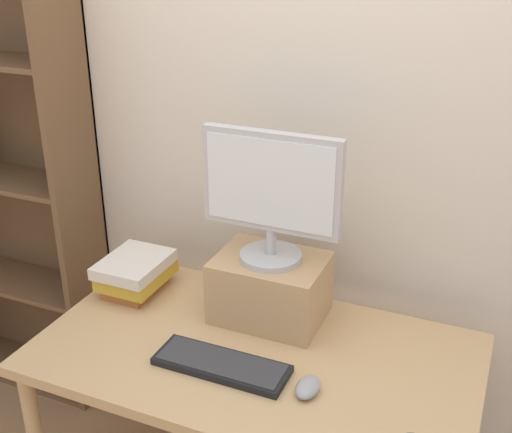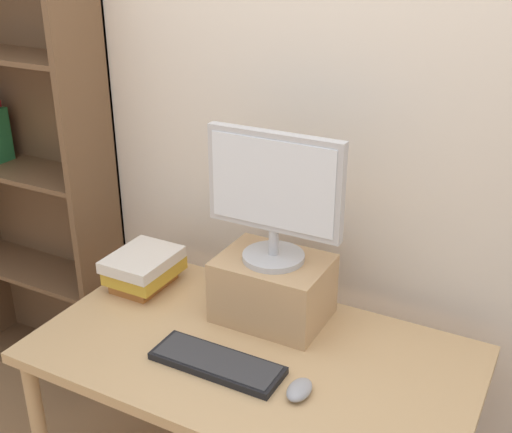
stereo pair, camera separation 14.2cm
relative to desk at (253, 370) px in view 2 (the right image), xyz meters
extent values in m
cube|color=beige|center=(0.00, 0.54, 0.65)|extent=(7.00, 0.08, 2.60)
cube|color=tan|center=(0.00, 0.00, 0.06)|extent=(1.35, 0.76, 0.04)
cylinder|color=tan|center=(-0.62, 0.33, -0.30)|extent=(0.05, 0.05, 0.69)
cube|color=brown|center=(-0.91, 0.36, 0.32)|extent=(0.03, 0.28, 1.93)
cube|color=brown|center=(-1.30, 0.49, 0.32)|extent=(0.81, 0.01, 1.93)
cube|color=brown|center=(-1.30, 0.36, -0.64)|extent=(0.75, 0.27, 0.02)
cube|color=brown|center=(-1.30, 0.36, -0.15)|extent=(0.75, 0.27, 0.02)
cube|color=brown|center=(-1.30, 0.36, 0.33)|extent=(0.75, 0.27, 0.02)
cube|color=brown|center=(-1.30, 0.36, 0.81)|extent=(0.75, 0.27, 0.02)
cube|color=tan|center=(-0.03, 0.20, 0.18)|extent=(0.35, 0.27, 0.22)
cylinder|color=#B7B7BA|center=(-0.03, 0.20, 0.30)|extent=(0.20, 0.20, 0.02)
cylinder|color=#B7B7BA|center=(-0.03, 0.20, 0.35)|extent=(0.03, 0.03, 0.09)
cube|color=#B7B7BA|center=(-0.03, 0.20, 0.56)|extent=(0.45, 0.04, 0.32)
cube|color=silver|center=(-0.03, 0.18, 0.56)|extent=(0.41, 0.00, 0.28)
cube|color=black|center=(-0.05, -0.12, 0.09)|extent=(0.40, 0.14, 0.02)
cube|color=#333335|center=(-0.05, -0.12, 0.10)|extent=(0.38, 0.12, 0.00)
ellipsoid|color=#99999E|center=(0.21, -0.12, 0.09)|extent=(0.06, 0.10, 0.04)
cube|color=#AD662D|center=(-0.54, 0.16, 0.09)|extent=(0.15, 0.21, 0.04)
cube|color=gold|center=(-0.53, 0.17, 0.14)|extent=(0.20, 0.25, 0.05)
cube|color=silver|center=(-0.53, 0.16, 0.18)|extent=(0.21, 0.26, 0.04)
camera|label=1|loc=(0.65, -1.50, 1.26)|focal=45.00mm
camera|label=2|loc=(0.78, -1.44, 1.26)|focal=45.00mm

